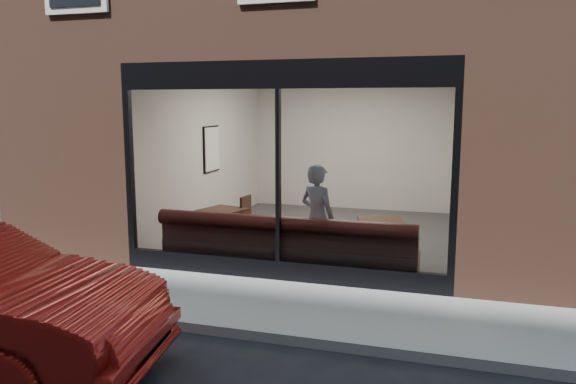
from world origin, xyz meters
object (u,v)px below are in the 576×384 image
(banquette, at_px, (287,258))
(cafe_table_left, at_px, (223,210))
(person, at_px, (318,218))
(cafe_chair_left, at_px, (237,233))
(cafe_table_right, at_px, (380,221))

(banquette, bearing_deg, cafe_table_left, 148.91)
(person, bearing_deg, cafe_table_left, 4.88)
(banquette, height_order, cafe_table_left, cafe_table_left)
(cafe_table_left, xyz_separation_m, cafe_chair_left, (0.10, 0.40, -0.50))
(banquette, distance_m, cafe_table_left, 1.76)
(banquette, xyz_separation_m, cafe_chair_left, (-1.35, 1.27, 0.01))
(cafe_table_right, bearing_deg, cafe_table_left, 178.12)
(banquette, bearing_deg, person, 23.17)
(cafe_table_left, bearing_deg, cafe_table_right, -1.88)
(cafe_table_left, distance_m, cafe_chair_left, 0.65)
(cafe_table_left, bearing_deg, person, -19.85)
(cafe_table_left, distance_m, cafe_table_right, 2.78)
(banquette, relative_size, cafe_chair_left, 10.64)
(person, xyz_separation_m, cafe_chair_left, (-1.79, 1.08, -0.60))
(cafe_table_right, bearing_deg, cafe_chair_left, 169.62)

